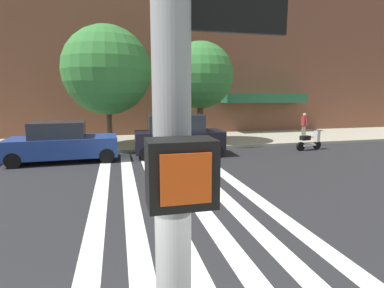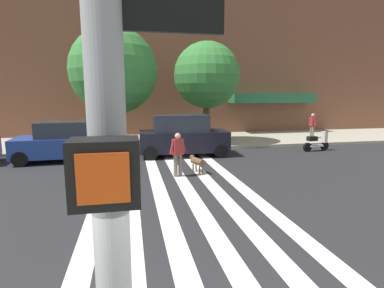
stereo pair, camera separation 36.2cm
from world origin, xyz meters
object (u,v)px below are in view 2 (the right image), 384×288
at_px(parked_car_third_in_line, 183,136).
at_px(street_tree_nearest, 114,71).
at_px(pedestrian_dog_walker, 178,152).
at_px(parked_car_behind_first, 69,142).
at_px(pedestrian_bystander, 312,124).
at_px(dog_on_leash, 197,161).
at_px(street_tree_middle, 207,76).
at_px(parked_scooter, 316,142).

xyz_separation_m(parked_car_third_in_line, street_tree_nearest, (-3.34, 2.83, 3.31)).
bearing_deg(pedestrian_dog_walker, parked_car_behind_first, 140.25).
relative_size(street_tree_nearest, pedestrian_bystander, 3.99).
relative_size(dog_on_leash, pedestrian_bystander, 0.63).
bearing_deg(dog_on_leash, street_tree_nearest, 118.22).
relative_size(street_tree_nearest, street_tree_middle, 1.10).
bearing_deg(dog_on_leash, parked_car_third_in_line, 89.69).
relative_size(street_tree_nearest, pedestrian_dog_walker, 3.99).
bearing_deg(parked_car_third_in_line, street_tree_middle, 57.12).
xyz_separation_m(parked_car_third_in_line, pedestrian_dog_walker, (-0.84, -3.77, -0.07)).
bearing_deg(street_tree_nearest, dog_on_leash, -61.78).
distance_m(dog_on_leash, pedestrian_bystander, 11.37).
xyz_separation_m(street_tree_nearest, pedestrian_dog_walker, (2.50, -6.60, -3.38)).
relative_size(parked_car_behind_first, pedestrian_bystander, 2.92).
xyz_separation_m(parked_car_behind_first, dog_on_leash, (5.36, -3.36, -0.42)).
xyz_separation_m(parked_car_behind_first, pedestrian_bystander, (14.60, 3.22, 0.21)).
bearing_deg(parked_car_third_in_line, street_tree_nearest, 139.76).
bearing_deg(parked_car_behind_first, street_tree_nearest, 54.34).
relative_size(parked_car_third_in_line, parked_scooter, 2.69).
relative_size(street_tree_middle, dog_on_leash, 5.78).
xyz_separation_m(pedestrian_dog_walker, dog_on_leash, (0.82, 0.41, -0.48)).
xyz_separation_m(street_tree_nearest, street_tree_middle, (5.32, 0.23, -0.18)).
height_order(street_tree_nearest, pedestrian_dog_walker, street_tree_nearest).
bearing_deg(parked_car_third_in_line, pedestrian_dog_walker, -102.56).
distance_m(parked_car_third_in_line, parked_scooter, 7.32).
bearing_deg(street_tree_nearest, pedestrian_dog_walker, -69.25).
height_order(parked_car_behind_first, dog_on_leash, parked_car_behind_first).
distance_m(street_tree_nearest, street_tree_middle, 5.33).
bearing_deg(street_tree_middle, parked_car_behind_first, -157.39).
height_order(parked_scooter, street_tree_middle, street_tree_middle).
bearing_deg(parked_scooter, pedestrian_dog_walker, -156.31).
relative_size(street_tree_middle, pedestrian_bystander, 3.63).
xyz_separation_m(street_tree_middle, pedestrian_bystander, (7.25, 0.16, -3.05)).
bearing_deg(parked_car_behind_first, street_tree_middle, 22.61).
bearing_deg(parked_car_behind_first, parked_scooter, -0.89).
distance_m(street_tree_middle, pedestrian_bystander, 7.87).
distance_m(parked_car_third_in_line, dog_on_leash, 3.41).
xyz_separation_m(pedestrian_dog_walker, pedestrian_bystander, (10.07, 6.99, 0.15)).
height_order(parked_scooter, pedestrian_dog_walker, pedestrian_dog_walker).
bearing_deg(street_tree_middle, dog_on_leash, -107.25).
bearing_deg(street_tree_nearest, street_tree_middle, 2.47).
height_order(parked_scooter, street_tree_nearest, street_tree_nearest).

